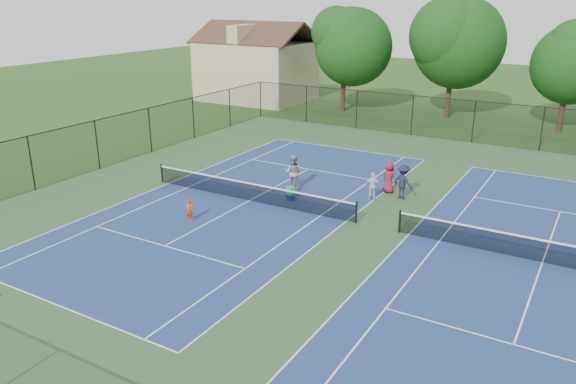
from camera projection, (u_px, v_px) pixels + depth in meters
The scene contains 16 objects.
ground at pixel (377, 228), 25.57m from camera, with size 140.00×140.00×0.00m, color #234716.
court_pad at pixel (377, 228), 25.57m from camera, with size 36.00×36.00×0.01m, color #2C4E2C.
tennis_court_left at pixel (250, 199), 28.88m from camera, with size 12.00×23.83×1.07m.
tennis_court_right at pixel (543, 261), 22.20m from camera, with size 12.00×23.83×1.07m.
perimeter_fence at pixel (379, 195), 25.04m from camera, with size 36.08×36.08×3.02m.
tree_back_a at pixel (345, 43), 49.28m from camera, with size 6.80×6.80×9.15m.
tree_back_b at pixel (454, 38), 46.43m from camera, with size 7.60×7.60×10.03m.
tree_back_c at pixel (570, 59), 41.70m from camera, with size 6.00×6.00×8.40m.
clapboard_house at pixel (256, 68), 55.84m from camera, with size 10.80×8.10×7.65m.
child_player at pixel (189, 210), 26.17m from camera, with size 0.39×0.25×1.06m, color red.
instructor at pixel (293, 172), 30.42m from camera, with size 0.92×0.71×1.88m, color gray.
bystander_a at pixel (373, 186), 28.82m from camera, with size 0.86×0.36×1.48m, color silver.
bystander_b at pixel (403, 182), 28.94m from camera, with size 1.18×0.68×1.83m, color #171D33.
bystander_c at pixel (389, 178), 29.86m from camera, with size 0.82×0.53×1.67m, color maroon.
ball_crate at pixel (290, 197), 28.98m from camera, with size 0.35×0.30×0.29m, color navy.
ball_hopper at pixel (290, 191), 28.86m from camera, with size 0.34×0.28×0.43m, color green.
Camera 1 is at (8.41, -22.39, 10.06)m, focal length 35.00 mm.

